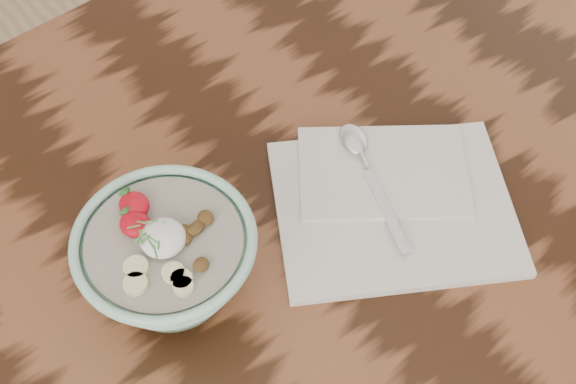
# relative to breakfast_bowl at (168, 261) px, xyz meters

# --- Properties ---
(table) EXTENTS (1.60, 0.90, 0.75)m
(table) POSITION_rel_breakfast_bowl_xyz_m (0.18, 0.03, -0.16)
(table) COLOR black
(table) RESTS_ON ground
(breakfast_bowl) EXTENTS (0.19, 0.19, 0.13)m
(breakfast_bowl) POSITION_rel_breakfast_bowl_xyz_m (0.00, 0.00, 0.00)
(breakfast_bowl) COLOR #A0D7BA
(breakfast_bowl) RESTS_ON table
(napkin) EXTENTS (0.36, 0.34, 0.02)m
(napkin) POSITION_rel_breakfast_bowl_xyz_m (0.27, -0.07, -0.06)
(napkin) COLOR silver
(napkin) RESTS_ON table
(spoon) EXTENTS (0.09, 0.19, 0.01)m
(spoon) POSITION_rel_breakfast_bowl_xyz_m (0.28, -0.00, -0.04)
(spoon) COLOR silver
(spoon) RESTS_ON napkin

